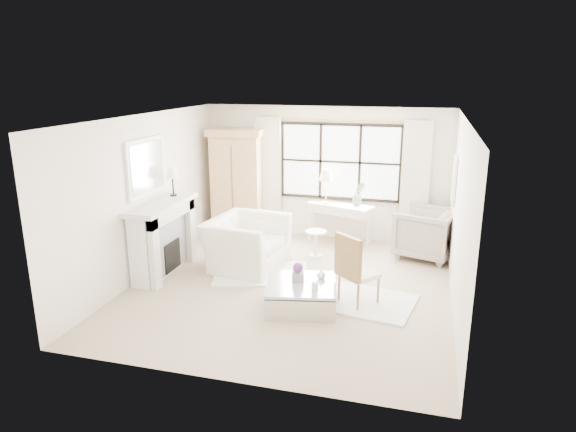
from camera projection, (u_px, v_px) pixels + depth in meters
name	position (u px, v px, depth m)	size (l,w,h in m)	color
floor	(291.00, 286.00, 8.32)	(5.50, 5.50, 0.00)	tan
ceiling	(291.00, 117.00, 7.59)	(5.50, 5.50, 0.00)	white
wall_back	(325.00, 173.00, 10.51)	(5.00, 5.00, 0.00)	white
wall_front	(223.00, 269.00, 5.40)	(5.00, 5.00, 0.00)	white
wall_left	(147.00, 196.00, 8.59)	(5.50, 5.50, 0.00)	silver
wall_right	(460.00, 217.00, 7.32)	(5.50, 5.50, 0.00)	beige
window_pane	(340.00, 162.00, 10.34)	(2.40, 0.02, 1.50)	silver
window_frame	(340.00, 162.00, 10.34)	(2.50, 0.04, 1.50)	black
curtain_rod	(341.00, 118.00, 10.05)	(0.04, 0.04, 3.30)	#BA8D40
curtain_left	(268.00, 177.00, 10.75)	(0.55, 0.10, 2.47)	beige
curtain_right	(415.00, 184.00, 9.99)	(0.55, 0.10, 2.47)	beige
fireplace	(162.00, 237.00, 8.72)	(0.58, 1.66, 1.26)	silver
mirror_frame	(146.00, 167.00, 8.45)	(0.05, 1.15, 0.95)	white
mirror_glass	(148.00, 167.00, 8.44)	(0.02, 1.00, 0.80)	silver
art_frame	(454.00, 180.00, 8.85)	(0.04, 0.62, 0.82)	white
art_canvas	(453.00, 180.00, 8.86)	(0.01, 0.52, 0.72)	beige
mantel_lamp	(172.00, 174.00, 8.86)	(0.22, 0.22, 0.51)	black
armoire	(237.00, 182.00, 10.71)	(1.17, 0.79, 2.24)	tan
console_table	(340.00, 223.00, 10.35)	(1.38, 0.83, 0.80)	white
console_lamp	(326.00, 176.00, 10.18)	(0.28, 0.28, 0.69)	#B88C3F
orchid_plant	(359.00, 194.00, 10.11)	(0.26, 0.21, 0.47)	#59714B
side_table	(316.00, 240.00, 9.56)	(0.40, 0.40, 0.51)	silver
rug_left	(262.00, 273.00, 8.81)	(1.58, 1.12, 0.03)	white
rug_right	(363.00, 301.00, 7.75)	(1.49, 1.12, 0.03)	white
club_armchair	(246.00, 243.00, 9.02)	(1.37, 1.20, 0.89)	white
wingback_chair	(426.00, 233.00, 9.52)	(0.99, 1.02, 0.93)	gray
french_chair	(357.00, 284.00, 7.62)	(0.68, 0.68, 1.08)	olive
coffee_table	(301.00, 295.00, 7.54)	(1.18, 1.18, 0.38)	silver
planter_box	(298.00, 276.00, 7.55)	(0.18, 0.18, 0.13)	slate
planter_flowers	(298.00, 268.00, 7.51)	(0.15, 0.15, 0.15)	#592E73
pillar_candle	(315.00, 286.00, 7.23)	(0.10, 0.10, 0.12)	silver
coffee_vase	(321.00, 274.00, 7.63)	(0.14, 0.14, 0.14)	silver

